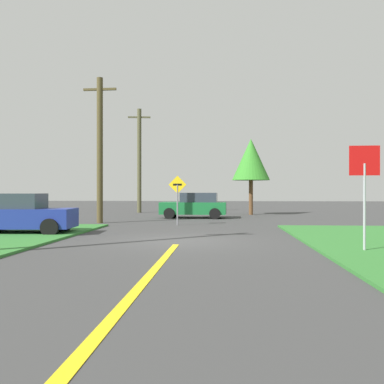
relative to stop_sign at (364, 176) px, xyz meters
name	(u,v)px	position (x,y,z in m)	size (l,w,h in m)	color
ground_plane	(179,241)	(-5.39, 2.36, -2.12)	(120.00, 120.00, 0.00)	#3C3C3C
lane_stripe_center	(124,304)	(-5.39, -5.64, -2.11)	(0.20, 14.00, 0.01)	yellow
stop_sign	(364,176)	(0.00, 0.00, 0.00)	(0.83, 0.07, 2.97)	#9EA0A8
car_approaching_junction	(195,205)	(-5.65, 14.70, -1.31)	(4.23, 2.26, 1.62)	#196B33
parked_car_near_building	(21,214)	(-11.91, 4.17, -1.32)	(4.08, 2.15, 1.62)	navy
utility_pole_mid	(100,149)	(-10.48, 10.08, 1.89)	(1.80, 0.33, 7.82)	#4C4124
utility_pole_far	(139,160)	(-10.57, 21.19, 2.15)	(1.80, 0.34, 8.36)	#4D4C31
direction_sign	(177,194)	(-6.16, 8.96, -0.57)	(0.91, 0.08, 2.50)	slate
oak_tree_left	(251,160)	(-1.80, 18.77, 1.91)	(2.76, 2.76, 5.57)	brown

